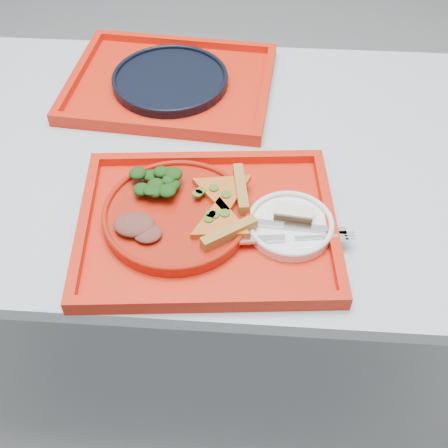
{
  "coord_description": "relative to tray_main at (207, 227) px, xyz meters",
  "views": [
    {
      "loc": [
        0.13,
        -0.86,
        1.51
      ],
      "look_at": [
        0.08,
        -0.22,
        0.78
      ],
      "focal_mm": 45.0,
      "sensor_mm": 36.0,
      "label": 1
    }
  ],
  "objects": [
    {
      "name": "pizza_slice_b",
      "position": [
        0.02,
        0.06,
        0.03
      ],
      "size": [
        0.14,
        0.13,
        0.02
      ],
      "primitive_type": null,
      "rotation": [
        0.0,
        0.0,
        3.29
      ],
      "color": "orange",
      "rests_on": "dinner_plate"
    },
    {
      "name": "salad_heap",
      "position": [
        -0.1,
        0.06,
        0.04
      ],
      "size": [
        0.08,
        0.07,
        0.04
      ],
      "primitive_type": "ellipsoid",
      "color": "black",
      "rests_on": "dinner_plate"
    },
    {
      "name": "fork",
      "position": [
        0.15,
        -0.04,
        0.02
      ],
      "size": [
        0.19,
        0.05,
        0.01
      ],
      "primitive_type": "cube",
      "rotation": [
        0.0,
        0.0,
        0.13
      ],
      "color": "silver",
      "rests_on": "side_plate"
    },
    {
      "name": "knife",
      "position": [
        0.15,
        -0.01,
        0.02
      ],
      "size": [
        0.19,
        0.03,
        0.01
      ],
      "primitive_type": "cube",
      "rotation": [
        0.0,
        0.0,
        -0.05
      ],
      "color": "silver",
      "rests_on": "side_plate"
    },
    {
      "name": "pizza_slice_a",
      "position": [
        0.02,
        -0.02,
        0.03
      ],
      "size": [
        0.15,
        0.15,
        0.02
      ],
      "primitive_type": null,
      "rotation": [
        0.0,
        0.0,
        2.18
      ],
      "color": "orange",
      "rests_on": "dinner_plate"
    },
    {
      "name": "side_plate",
      "position": [
        0.15,
        0.0,
        0.01
      ],
      "size": [
        0.15,
        0.15,
        0.01
      ],
      "primitive_type": "cylinder",
      "color": "white",
      "rests_on": "tray_main"
    },
    {
      "name": "dinner_plate",
      "position": [
        -0.05,
        0.01,
        0.02
      ],
      "size": [
        0.26,
        0.26,
        0.02
      ],
      "primitive_type": "cylinder",
      "color": "#A31A0A",
      "rests_on": "tray_main"
    },
    {
      "name": "table",
      "position": [
        -0.05,
        0.21,
        -0.08
      ],
      "size": [
        1.6,
        0.8,
        0.75
      ],
      "color": "#99A0AB",
      "rests_on": "ground"
    },
    {
      "name": "navy_plate",
      "position": [
        -0.12,
        0.42,
        0.01
      ],
      "size": [
        0.26,
        0.26,
        0.02
      ],
      "primitive_type": "cylinder",
      "color": "black",
      "rests_on": "tray_far"
    },
    {
      "name": "tray_far",
      "position": [
        -0.12,
        0.42,
        0.0
      ],
      "size": [
        0.48,
        0.39,
        0.01
      ],
      "primitive_type": "cube",
      "rotation": [
        0.0,
        0.0,
        -0.08
      ],
      "color": "red",
      "rests_on": "table"
    },
    {
      "name": "meat_portion",
      "position": [
        -0.12,
        -0.03,
        0.03
      ],
      "size": [
        0.07,
        0.06,
        0.02
      ],
      "primitive_type": "ellipsoid",
      "color": "brown",
      "rests_on": "dinner_plate"
    },
    {
      "name": "ground",
      "position": [
        -0.05,
        0.21,
        -0.76
      ],
      "size": [
        10.0,
        10.0,
        0.0
      ],
      "primitive_type": "plane",
      "color": "gray",
      "rests_on": "ground"
    },
    {
      "name": "tray_main",
      "position": [
        0.0,
        0.0,
        0.0
      ],
      "size": [
        0.48,
        0.39,
        0.01
      ],
      "primitive_type": "cube",
      "rotation": [
        0.0,
        0.0,
        0.09
      ],
      "color": "red",
      "rests_on": "table"
    },
    {
      "name": "dessert_bar",
      "position": [
        0.15,
        0.02,
        0.03
      ],
      "size": [
        0.07,
        0.03,
        0.02
      ],
      "rotation": [
        0.0,
        0.0,
        -0.1
      ],
      "color": "#472517",
      "rests_on": "side_plate"
    }
  ]
}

